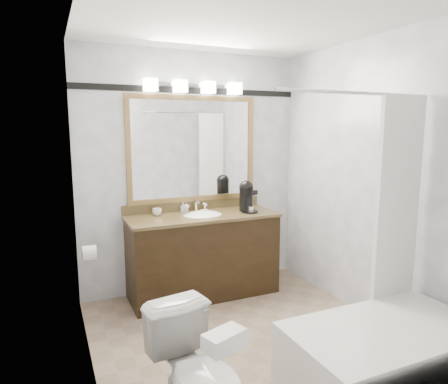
{
  "coord_description": "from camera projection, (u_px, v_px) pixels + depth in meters",
  "views": [
    {
      "loc": [
        -1.41,
        -2.68,
        1.71
      ],
      "look_at": [
        -0.06,
        0.35,
        1.18
      ],
      "focal_mm": 32.0,
      "sensor_mm": 36.0,
      "label": 1
    }
  ],
  "objects": [
    {
      "name": "cup_left",
      "position": [
        157.0,
        212.0,
        4.01
      ],
      "size": [
        0.12,
        0.12,
        0.07
      ],
      "primitive_type": "imported",
      "rotation": [
        0.0,
        0.0,
        -0.31
      ],
      "color": "white",
      "rests_on": "vanity"
    },
    {
      "name": "tp_roll",
      "position": [
        89.0,
        253.0,
        3.29
      ],
      "size": [
        0.11,
        0.12,
        0.12
      ],
      "primitive_type": "cylinder",
      "rotation": [
        0.0,
        1.57,
        0.0
      ],
      "color": "white",
      "rests_on": "room"
    },
    {
      "name": "vanity_light_bar",
      "position": [
        194.0,
        87.0,
        4.03
      ],
      "size": [
        1.02,
        0.14,
        0.12
      ],
      "color": "silver",
      "rests_on": "room"
    },
    {
      "name": "vanity",
      "position": [
        203.0,
        253.0,
        4.11
      ],
      "size": [
        1.53,
        0.58,
        0.97
      ],
      "color": "black",
      "rests_on": "ground"
    },
    {
      "name": "soap_bar",
      "position": [
        204.0,
        211.0,
        4.17
      ],
      "size": [
        0.08,
        0.05,
        0.02
      ],
      "primitive_type": "cube",
      "rotation": [
        0.0,
        0.0,
        -0.09
      ],
      "color": "beige",
      "rests_on": "vanity"
    },
    {
      "name": "mirror",
      "position": [
        193.0,
        149.0,
        4.18
      ],
      "size": [
        1.4,
        0.04,
        1.1
      ],
      "color": "olive",
      "rests_on": "room"
    },
    {
      "name": "accent_stripe",
      "position": [
        192.0,
        91.0,
        4.1
      ],
      "size": [
        2.4,
        0.01,
        0.06
      ],
      "primitive_type": "cube",
      "color": "black",
      "rests_on": "room"
    },
    {
      "name": "coffee_maker",
      "position": [
        247.0,
        196.0,
        4.17
      ],
      "size": [
        0.18,
        0.21,
        0.33
      ],
      "rotation": [
        0.0,
        0.0,
        0.29
      ],
      "color": "black",
      "rests_on": "vanity"
    },
    {
      "name": "soap_bottle_a",
      "position": [
        183.0,
        207.0,
        4.18
      ],
      "size": [
        0.05,
        0.05,
        0.1
      ],
      "primitive_type": "imported",
      "rotation": [
        0.0,
        0.0,
        0.11
      ],
      "color": "white",
      "rests_on": "vanity"
    },
    {
      "name": "tissue_box",
      "position": [
        224.0,
        340.0,
        1.84
      ],
      "size": [
        0.23,
        0.17,
        0.08
      ],
      "primitive_type": "cube",
      "rotation": [
        0.0,
        0.0,
        0.34
      ],
      "color": "white",
      "rests_on": "toilet"
    },
    {
      "name": "room",
      "position": [
        250.0,
        190.0,
        3.06
      ],
      "size": [
        2.42,
        2.62,
        2.52
      ],
      "color": "gray",
      "rests_on": "ground"
    },
    {
      "name": "toilet",
      "position": [
        199.0,
        377.0,
        2.21
      ],
      "size": [
        0.51,
        0.75,
        0.71
      ],
      "primitive_type": "imported",
      "rotation": [
        0.0,
        0.0,
        0.17
      ],
      "color": "white",
      "rests_on": "ground"
    },
    {
      "name": "bathtub",
      "position": [
        386.0,
        349.0,
        2.63
      ],
      "size": [
        1.3,
        0.75,
        1.96
      ],
      "color": "white",
      "rests_on": "ground"
    }
  ]
}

